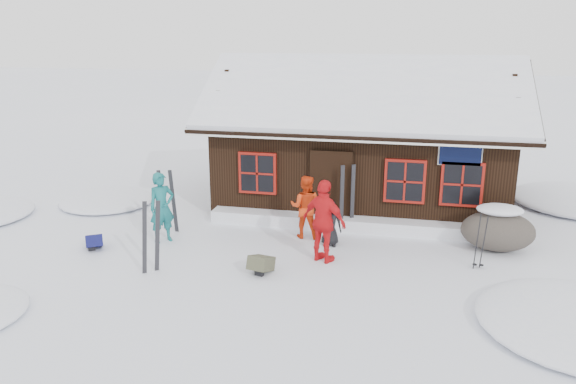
{
  "coord_description": "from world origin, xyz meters",
  "views": [
    {
      "loc": [
        2.88,
        -11.71,
        5.05
      ],
      "look_at": [
        0.06,
        0.99,
        1.3
      ],
      "focal_mm": 35.0,
      "sensor_mm": 36.0,
      "label": 1
    }
  ],
  "objects_px": {
    "skier_orange_right": "(324,221)",
    "boulder": "(498,229)",
    "skier_crouched": "(330,223)",
    "backpack_olive": "(261,266)",
    "skier_orange_left": "(305,207)",
    "ski_poles": "(480,242)",
    "skier_teal": "(162,208)",
    "backpack_blue": "(95,243)",
    "ski_pair_left": "(151,238)"
  },
  "relations": [
    {
      "from": "skier_crouched",
      "to": "ski_pair_left",
      "type": "bearing_deg",
      "value": -154.56
    },
    {
      "from": "skier_teal",
      "to": "boulder",
      "type": "height_order",
      "value": "skier_teal"
    },
    {
      "from": "skier_orange_right",
      "to": "backpack_blue",
      "type": "distance_m",
      "value": 5.56
    },
    {
      "from": "skier_teal",
      "to": "ski_pair_left",
      "type": "xyz_separation_m",
      "value": [
        0.55,
        -1.75,
        -0.1
      ]
    },
    {
      "from": "boulder",
      "to": "ski_poles",
      "type": "relative_size",
      "value": 1.32
    },
    {
      "from": "boulder",
      "to": "ski_pair_left",
      "type": "distance_m",
      "value": 8.03
    },
    {
      "from": "ski_poles",
      "to": "skier_orange_left",
      "type": "bearing_deg",
      "value": 164.99
    },
    {
      "from": "skier_orange_right",
      "to": "ski_pair_left",
      "type": "distance_m",
      "value": 3.79
    },
    {
      "from": "skier_crouched",
      "to": "backpack_blue",
      "type": "height_order",
      "value": "skier_crouched"
    },
    {
      "from": "skier_crouched",
      "to": "boulder",
      "type": "relative_size",
      "value": 0.66
    },
    {
      "from": "skier_orange_right",
      "to": "ski_poles",
      "type": "height_order",
      "value": "skier_orange_right"
    },
    {
      "from": "boulder",
      "to": "backpack_blue",
      "type": "xyz_separation_m",
      "value": [
        -9.41,
        -2.05,
        -0.37
      ]
    },
    {
      "from": "skier_orange_left",
      "to": "skier_orange_right",
      "type": "xyz_separation_m",
      "value": [
        0.7,
        -1.45,
        0.15
      ]
    },
    {
      "from": "skier_teal",
      "to": "backpack_olive",
      "type": "bearing_deg",
      "value": -71.76
    },
    {
      "from": "boulder",
      "to": "backpack_blue",
      "type": "bearing_deg",
      "value": -167.71
    },
    {
      "from": "ski_poles",
      "to": "backpack_olive",
      "type": "relative_size",
      "value": 2.32
    },
    {
      "from": "skier_crouched",
      "to": "backpack_olive",
      "type": "relative_size",
      "value": 2.02
    },
    {
      "from": "skier_orange_left",
      "to": "skier_orange_right",
      "type": "distance_m",
      "value": 1.61
    },
    {
      "from": "skier_orange_right",
      "to": "boulder",
      "type": "distance_m",
      "value": 4.27
    },
    {
      "from": "skier_teal",
      "to": "skier_crouched",
      "type": "relative_size",
      "value": 1.56
    },
    {
      "from": "backpack_olive",
      "to": "ski_pair_left",
      "type": "bearing_deg",
      "value": -157.68
    },
    {
      "from": "ski_poles",
      "to": "backpack_olive",
      "type": "distance_m",
      "value": 4.81
    },
    {
      "from": "boulder",
      "to": "backpack_blue",
      "type": "relative_size",
      "value": 3.34
    },
    {
      "from": "skier_orange_left",
      "to": "boulder",
      "type": "bearing_deg",
      "value": -177.7
    },
    {
      "from": "boulder",
      "to": "skier_orange_right",
      "type": "bearing_deg",
      "value": -157.82
    },
    {
      "from": "skier_orange_right",
      "to": "skier_crouched",
      "type": "distance_m",
      "value": 1.08
    },
    {
      "from": "boulder",
      "to": "skier_crouched",
      "type": "bearing_deg",
      "value": -171.44
    },
    {
      "from": "backpack_olive",
      "to": "ski_poles",
      "type": "bearing_deg",
      "value": 27.49
    },
    {
      "from": "skier_crouched",
      "to": "boulder",
      "type": "xyz_separation_m",
      "value": [
        3.93,
        0.59,
        -0.06
      ]
    },
    {
      "from": "skier_teal",
      "to": "ski_pair_left",
      "type": "distance_m",
      "value": 1.83
    },
    {
      "from": "skier_teal",
      "to": "skier_crouched",
      "type": "xyz_separation_m",
      "value": [
        4.08,
        0.62,
        -0.32
      ]
    },
    {
      "from": "skier_teal",
      "to": "skier_orange_left",
      "type": "height_order",
      "value": "skier_teal"
    },
    {
      "from": "skier_crouched",
      "to": "ski_poles",
      "type": "bearing_deg",
      "value": -19.41
    },
    {
      "from": "backpack_blue",
      "to": "backpack_olive",
      "type": "relative_size",
      "value": 0.92
    },
    {
      "from": "skier_orange_left",
      "to": "backpack_olive",
      "type": "bearing_deg",
      "value": 78.1
    },
    {
      "from": "skier_orange_left",
      "to": "boulder",
      "type": "xyz_separation_m",
      "value": [
        4.63,
        0.16,
        -0.3
      ]
    },
    {
      "from": "backpack_olive",
      "to": "skier_teal",
      "type": "bearing_deg",
      "value": 167.18
    },
    {
      "from": "skier_teal",
      "to": "boulder",
      "type": "distance_m",
      "value": 8.11
    },
    {
      "from": "ski_pair_left",
      "to": "ski_poles",
      "type": "xyz_separation_m",
      "value": [
        6.93,
        1.71,
        -0.17
      ]
    },
    {
      "from": "skier_teal",
      "to": "skier_crouched",
      "type": "bearing_deg",
      "value": -38.35
    },
    {
      "from": "skier_orange_right",
      "to": "backpack_blue",
      "type": "height_order",
      "value": "skier_orange_right"
    },
    {
      "from": "skier_orange_right",
      "to": "backpack_blue",
      "type": "bearing_deg",
      "value": 31.27
    },
    {
      "from": "ski_pair_left",
      "to": "skier_crouched",
      "type": "bearing_deg",
      "value": 0.14
    },
    {
      "from": "backpack_blue",
      "to": "skier_orange_left",
      "type": "bearing_deg",
      "value": -10.29
    },
    {
      "from": "skier_teal",
      "to": "ski_poles",
      "type": "bearing_deg",
      "value": -47.31
    },
    {
      "from": "ski_poles",
      "to": "backpack_olive",
      "type": "height_order",
      "value": "ski_poles"
    },
    {
      "from": "skier_teal",
      "to": "ski_poles",
      "type": "distance_m",
      "value": 7.48
    },
    {
      "from": "skier_teal",
      "to": "skier_orange_right",
      "type": "bearing_deg",
      "value": -52.45
    },
    {
      "from": "skier_orange_left",
      "to": "backpack_olive",
      "type": "distance_m",
      "value": 2.52
    },
    {
      "from": "skier_crouched",
      "to": "backpack_olive",
      "type": "distance_m",
      "value": 2.33
    }
  ]
}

